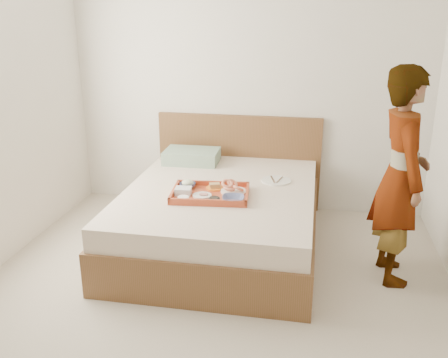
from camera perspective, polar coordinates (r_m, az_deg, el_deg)
ground at (r=3.48m, az=-2.29°, el=-15.07°), size 3.50×4.00×0.01m
wall_back at (r=4.90m, az=2.82°, el=11.38°), size 3.50×0.01×2.60m
bed at (r=4.23m, az=-0.42°, el=-4.45°), size 1.65×2.00×0.53m
headboard at (r=5.06m, az=1.69°, el=2.07°), size 1.65×0.06×0.95m
pillow at (r=4.82m, az=-3.74°, el=2.64°), size 0.53×0.37×0.12m
tray at (r=3.95m, az=-1.59°, el=-1.63°), size 0.65×0.50×0.06m
prawn_plate at (r=4.00m, az=1.12°, el=-1.43°), size 0.23×0.23×0.01m
navy_bowl_big at (r=3.80m, az=1.07°, el=-2.31°), size 0.19×0.19×0.04m
sauce_dish at (r=3.80m, az=-1.12°, el=-2.43°), size 0.10×0.10×0.03m
meat_plate at (r=3.92m, az=-2.54°, el=-1.90°), size 0.16×0.16×0.01m
bread_plate at (r=4.08m, az=-1.05°, el=-1.03°), size 0.16×0.16×0.01m
salad_bowl at (r=4.10m, az=-4.20°, el=-0.72°), size 0.15×0.15×0.04m
plastic_tub at (r=3.96m, az=-4.72°, el=-1.39°), size 0.14×0.12×0.06m
cheese_round at (r=3.84m, az=-4.72°, el=-2.26°), size 0.10×0.10×0.03m
dinner_plate at (r=4.32m, az=6.02°, el=-0.18°), size 0.27×0.27×0.01m
person at (r=3.80m, az=19.69°, el=0.24°), size 0.46×0.63×1.60m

